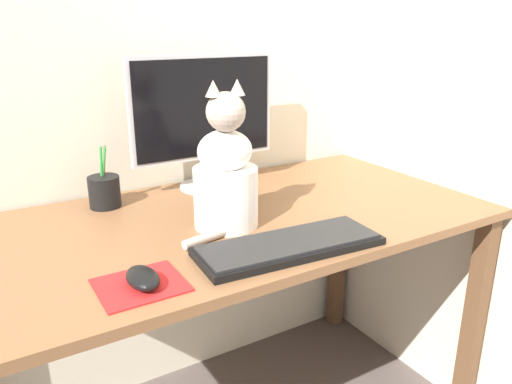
# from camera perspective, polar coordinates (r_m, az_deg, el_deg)

# --- Properties ---
(wall_back) EXTENTS (7.00, 0.04, 2.50)m
(wall_back) POSITION_cam_1_polar(r_m,az_deg,el_deg) (1.64, -9.85, 18.49)
(wall_back) COLOR beige
(wall_back) RESTS_ON ground_plane
(wall_side_right) EXTENTS (0.04, 7.00, 2.50)m
(wall_side_right) POSITION_cam_1_polar(r_m,az_deg,el_deg) (1.76, 20.03, 17.68)
(wall_side_right) COLOR beige
(wall_side_right) RESTS_ON ground_plane
(desk) EXTENTS (1.42, 0.73, 0.75)m
(desk) POSITION_cam_1_polar(r_m,az_deg,el_deg) (1.41, -2.55, -6.30)
(desk) COLOR brown
(desk) RESTS_ON ground_plane
(monitor) EXTENTS (0.47, 0.17, 0.42)m
(monitor) POSITION_cam_1_polar(r_m,az_deg,el_deg) (1.57, -5.97, 8.60)
(monitor) COLOR #B2B2B7
(monitor) RESTS_ON desk
(keyboard) EXTENTS (0.45, 0.19, 0.02)m
(keyboard) POSITION_cam_1_polar(r_m,az_deg,el_deg) (1.18, 3.83, -6.08)
(keyboard) COLOR black
(keyboard) RESTS_ON desk
(mousepad_left) EXTENTS (0.17, 0.15, 0.00)m
(mousepad_left) POSITION_cam_1_polar(r_m,az_deg,el_deg) (1.05, -13.06, -10.32)
(mousepad_left) COLOR red
(mousepad_left) RESTS_ON desk
(computer_mouse_left) EXTENTS (0.06, 0.10, 0.03)m
(computer_mouse_left) POSITION_cam_1_polar(r_m,az_deg,el_deg) (1.04, -12.83, -9.56)
(computer_mouse_left) COLOR black
(computer_mouse_left) RESTS_ON mousepad_left
(cat) EXTENTS (0.25, 0.19, 0.38)m
(cat) POSITION_cam_1_polar(r_m,az_deg,el_deg) (1.27, -3.50, 2.05)
(cat) COLOR white
(cat) RESTS_ON desk
(pen_cup) EXTENTS (0.09, 0.09, 0.18)m
(pen_cup) POSITION_cam_1_polar(r_m,az_deg,el_deg) (1.50, -16.94, 0.09)
(pen_cup) COLOR black
(pen_cup) RESTS_ON desk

